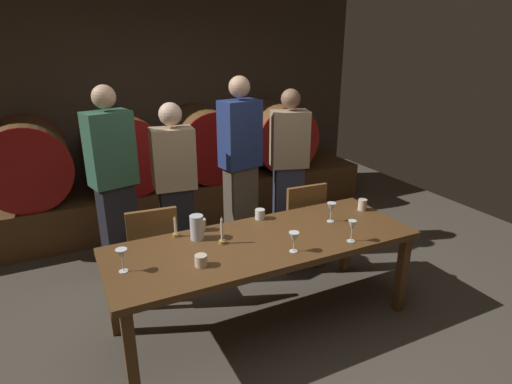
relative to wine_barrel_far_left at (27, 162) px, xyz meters
name	(u,v)px	position (x,y,z in m)	size (l,w,h in m)	color
ground_plane	(255,332)	(1.46, -2.47, -0.92)	(7.48, 7.48, 0.00)	#4C443A
back_wall	(150,107)	(1.46, 0.55, 0.41)	(5.75, 0.24, 2.66)	#473A2D
barrel_shelf	(168,200)	(1.46, 0.00, -0.68)	(5.18, 0.90, 0.49)	brown
wine_barrel_far_left	(27,162)	(0.00, 0.00, 0.00)	(0.88, 0.84, 0.88)	brown
wine_barrel_center_left	(123,152)	(0.99, 0.00, 0.00)	(0.88, 0.84, 0.88)	brown
wine_barrel_center_right	(204,143)	(1.97, 0.00, 0.00)	(0.88, 0.84, 0.88)	brown
wine_barrel_far_right	(274,135)	(2.97, 0.00, 0.00)	(0.88, 0.84, 0.88)	brown
dining_table	(264,248)	(1.59, -2.37, -0.27)	(2.33, 0.85, 0.72)	brown
chair_left	(153,249)	(0.90, -1.69, -0.43)	(0.43, 0.43, 0.88)	brown
chair_right	(300,221)	(2.31, -1.74, -0.43)	(0.42, 0.42, 0.88)	brown
guest_far_left	(114,186)	(0.71, -1.19, 0.00)	(0.43, 0.33, 1.80)	black
guest_center_left	(175,188)	(1.24, -1.24, -0.09)	(0.40, 0.28, 1.63)	black
guest_center_right	(240,166)	(1.93, -1.19, 0.02)	(0.42, 0.30, 1.82)	brown
guest_far_right	(289,168)	(2.48, -1.21, -0.06)	(0.43, 0.34, 1.68)	#33384C
candle_left	(176,231)	(1.02, -2.02, -0.15)	(0.05, 0.05, 0.17)	olive
candle_right	(222,236)	(1.29, -2.29, -0.14)	(0.05, 0.05, 0.22)	olive
pitcher	(197,227)	(1.15, -2.13, -0.10)	(0.10, 0.10, 0.19)	silver
wine_glass_far_left	(122,255)	(0.57, -2.37, -0.08)	(0.08, 0.08, 0.16)	white
wine_glass_center_left	(294,238)	(1.70, -2.62, -0.09)	(0.08, 0.08, 0.15)	white
wine_glass_center_right	(352,226)	(2.17, -2.68, -0.08)	(0.06, 0.06, 0.17)	silver
wine_glass_far_right	(331,208)	(2.24, -2.31, -0.08)	(0.07, 0.07, 0.16)	white
cup_far_left	(201,260)	(1.04, -2.53, -0.16)	(0.08, 0.08, 0.08)	beige
cup_center_left	(201,225)	(1.23, -2.00, -0.15)	(0.08, 0.08, 0.09)	beige
cup_center_right	(260,214)	(1.74, -2.00, -0.16)	(0.08, 0.08, 0.08)	white
cup_far_right	(362,205)	(2.64, -2.23, -0.15)	(0.08, 0.08, 0.10)	beige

